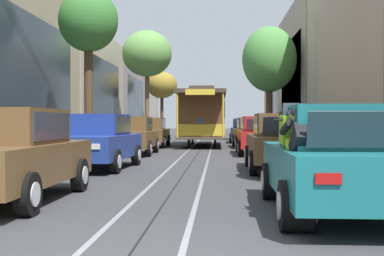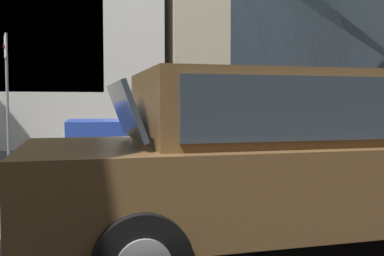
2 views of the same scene
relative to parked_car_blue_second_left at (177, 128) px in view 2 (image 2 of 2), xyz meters
The scene contains 4 objects.
parked_car_blue_second_left is the anchor object (origin of this frame).
parked_car_brown_second_right 5.30m from the parked_car_blue_second_left, ahead, with size 2.04×4.38×1.58m.
pedestrian_crossing_far 5.35m from the parked_car_blue_second_left, 128.09° to the left, with size 0.55×0.24×1.61m.
street_sign_post 3.94m from the parked_car_blue_second_left, 115.57° to the right, with size 0.36×0.09×2.85m.
Camera 2 is at (6.27, 8.04, 1.32)m, focal length 41.57 mm.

